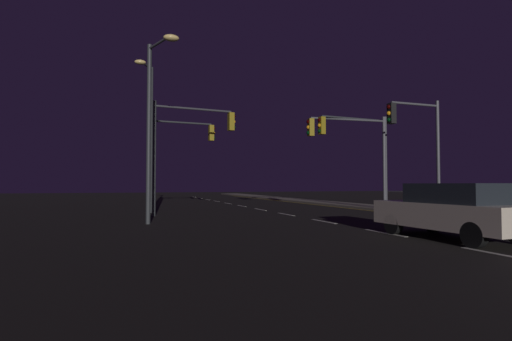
{
  "coord_description": "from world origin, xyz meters",
  "views": [
    {
      "loc": [
        -7.8,
        -1.41,
        1.55
      ],
      "look_at": [
        1.2,
        25.34,
        2.54
      ],
      "focal_mm": 27.3,
      "sensor_mm": 36.0,
      "label": 1
    }
  ],
  "objects_px": {
    "traffic_light_far_right": "(179,145)",
    "car": "(452,210)",
    "traffic_light_mid_left": "(417,134)",
    "traffic_light_overhead_east": "(357,142)",
    "street_lamp_across_street": "(153,114)",
    "traffic_light_near_right": "(351,142)",
    "traffic_light_far_left": "(191,136)",
    "street_lamp_mid_block": "(149,125)"
  },
  "relations": [
    {
      "from": "traffic_light_far_right",
      "to": "street_lamp_across_street",
      "type": "xyz_separation_m",
      "value": [
        -2.02,
        -7.76,
        0.43
      ]
    },
    {
      "from": "car",
      "to": "street_lamp_mid_block",
      "type": "xyz_separation_m",
      "value": [
        -7.54,
        12.86,
        3.91
      ]
    },
    {
      "from": "traffic_light_far_left",
      "to": "car",
      "type": "bearing_deg",
      "value": -63.07
    },
    {
      "from": "traffic_light_near_right",
      "to": "street_lamp_across_street",
      "type": "xyz_separation_m",
      "value": [
        -10.95,
        -3.5,
        0.36
      ]
    },
    {
      "from": "street_lamp_across_street",
      "to": "traffic_light_overhead_east",
      "type": "bearing_deg",
      "value": 17.44
    },
    {
      "from": "car",
      "to": "traffic_light_mid_left",
      "type": "relative_size",
      "value": 0.82
    },
    {
      "from": "traffic_light_mid_left",
      "to": "traffic_light_overhead_east",
      "type": "relative_size",
      "value": 1.02
    },
    {
      "from": "traffic_light_near_right",
      "to": "traffic_light_far_right",
      "type": "bearing_deg",
      "value": 154.5
    },
    {
      "from": "car",
      "to": "traffic_light_near_right",
      "type": "distance_m",
      "value": 11.14
    },
    {
      "from": "traffic_light_near_right",
      "to": "traffic_light_far_right",
      "type": "xyz_separation_m",
      "value": [
        -8.93,
        4.26,
        -0.07
      ]
    },
    {
      "from": "traffic_light_far_right",
      "to": "car",
      "type": "bearing_deg",
      "value": -68.43
    },
    {
      "from": "traffic_light_near_right",
      "to": "street_lamp_across_street",
      "type": "height_order",
      "value": "street_lamp_across_street"
    },
    {
      "from": "traffic_light_near_right",
      "to": "street_lamp_mid_block",
      "type": "distance_m",
      "value": 11.09
    },
    {
      "from": "traffic_light_far_right",
      "to": "street_lamp_across_street",
      "type": "relative_size",
      "value": 0.77
    },
    {
      "from": "traffic_light_near_right",
      "to": "street_lamp_across_street",
      "type": "bearing_deg",
      "value": -162.26
    },
    {
      "from": "traffic_light_mid_left",
      "to": "street_lamp_across_street",
      "type": "relative_size",
      "value": 0.77
    },
    {
      "from": "traffic_light_mid_left",
      "to": "street_lamp_mid_block",
      "type": "bearing_deg",
      "value": 151.09
    },
    {
      "from": "traffic_light_near_right",
      "to": "traffic_light_far_left",
      "type": "distance_m",
      "value": 8.84
    },
    {
      "from": "traffic_light_far_right",
      "to": "street_lamp_across_street",
      "type": "bearing_deg",
      "value": -104.61
    },
    {
      "from": "street_lamp_mid_block",
      "to": "traffic_light_overhead_east",
      "type": "bearing_deg",
      "value": -12.84
    },
    {
      "from": "traffic_light_far_left",
      "to": "traffic_light_overhead_east",
      "type": "bearing_deg",
      "value": -4.46
    },
    {
      "from": "traffic_light_far_left",
      "to": "traffic_light_mid_left",
      "type": "height_order",
      "value": "traffic_light_far_left"
    },
    {
      "from": "traffic_light_far_left",
      "to": "traffic_light_overhead_east",
      "type": "distance_m",
      "value": 9.31
    },
    {
      "from": "traffic_light_overhead_east",
      "to": "street_lamp_across_street",
      "type": "xyz_separation_m",
      "value": [
        -11.43,
        -3.59,
        0.3
      ]
    },
    {
      "from": "traffic_light_overhead_east",
      "to": "traffic_light_mid_left",
      "type": "bearing_deg",
      "value": -80.65
    },
    {
      "from": "car",
      "to": "traffic_light_mid_left",
      "type": "xyz_separation_m",
      "value": [
        4.34,
        6.3,
        3.1
      ]
    },
    {
      "from": "traffic_light_mid_left",
      "to": "street_lamp_across_street",
      "type": "height_order",
      "value": "street_lamp_across_street"
    },
    {
      "from": "car",
      "to": "street_lamp_mid_block",
      "type": "distance_m",
      "value": 15.41
    },
    {
      "from": "traffic_light_far_left",
      "to": "street_lamp_mid_block",
      "type": "height_order",
      "value": "street_lamp_mid_block"
    },
    {
      "from": "traffic_light_far_left",
      "to": "street_lamp_across_street",
      "type": "relative_size",
      "value": 0.8
    },
    {
      "from": "traffic_light_overhead_east",
      "to": "street_lamp_mid_block",
      "type": "bearing_deg",
      "value": 167.16
    },
    {
      "from": "car",
      "to": "traffic_light_mid_left",
      "type": "distance_m",
      "value": 8.26
    },
    {
      "from": "car",
      "to": "traffic_light_far_right",
      "type": "xyz_separation_m",
      "value": [
        -5.72,
        14.48,
        3.01
      ]
    },
    {
      "from": "car",
      "to": "traffic_light_far_left",
      "type": "distance_m",
      "value": 12.77
    },
    {
      "from": "traffic_light_mid_left",
      "to": "street_lamp_across_street",
      "type": "distance_m",
      "value": 12.1
    },
    {
      "from": "traffic_light_near_right",
      "to": "traffic_light_mid_left",
      "type": "bearing_deg",
      "value": -73.8
    },
    {
      "from": "traffic_light_mid_left",
      "to": "street_lamp_mid_block",
      "type": "relative_size",
      "value": 0.69
    },
    {
      "from": "traffic_light_overhead_east",
      "to": "street_lamp_across_street",
      "type": "relative_size",
      "value": 0.76
    },
    {
      "from": "traffic_light_far_left",
      "to": "traffic_light_far_right",
      "type": "distance_m",
      "value": 3.45
    },
    {
      "from": "traffic_light_far_right",
      "to": "street_lamp_mid_block",
      "type": "relative_size",
      "value": 0.69
    },
    {
      "from": "car",
      "to": "traffic_light_far_left",
      "type": "relative_size",
      "value": 0.79
    },
    {
      "from": "traffic_light_mid_left",
      "to": "traffic_light_far_right",
      "type": "xyz_separation_m",
      "value": [
        -10.06,
        8.18,
        -0.09
      ]
    }
  ]
}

